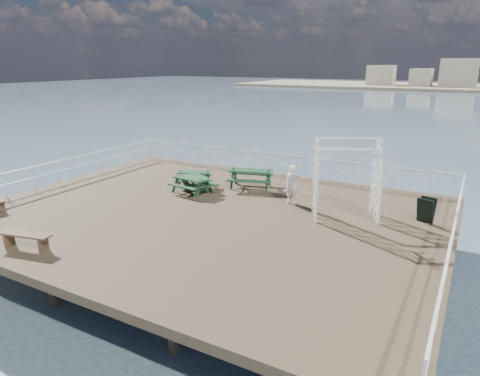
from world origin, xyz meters
name	(u,v)px	position (x,y,z in m)	size (l,w,h in m)	color
ground	(207,215)	(0.00, 0.00, -0.15)	(18.00, 14.00, 0.30)	brown
railing	(237,176)	(-0.07, 2.57, 0.87)	(17.77, 13.76, 1.10)	silver
picnic_table_a	(194,175)	(-2.63, 2.90, 0.50)	(1.98, 1.82, 0.78)	#163D24
picnic_table_b	(190,182)	(-2.08, 1.79, 0.51)	(1.81, 1.54, 0.80)	#163D24
picnic_table_c	(251,175)	(-0.05, 3.88, 0.63)	(2.39, 2.14, 0.98)	#163D24
picnic_table_d	(198,181)	(-1.91, 2.21, 0.49)	(1.99, 1.86, 0.77)	#163D24
flat_bench_near	(25,237)	(-3.10, -5.80, 0.39)	(1.84, 0.79, 0.52)	brown
trellis_arbor	(346,183)	(5.00, 2.03, 1.38)	(2.83, 2.26, 3.11)	silver
sandwich_board	(426,210)	(7.80, 2.95, 0.47)	(0.69, 0.58, 0.97)	black
person	(292,185)	(2.60, 2.60, 0.83)	(0.60, 0.40, 1.66)	white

